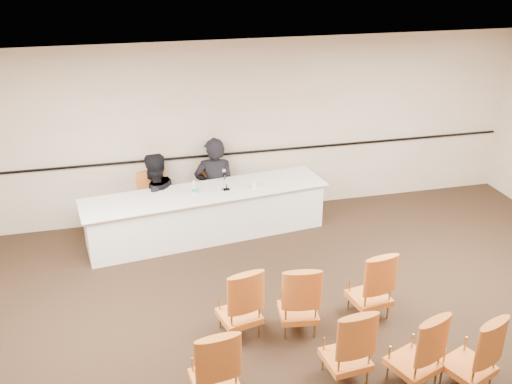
% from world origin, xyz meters
% --- Properties ---
extents(floor, '(10.00, 10.00, 0.00)m').
position_xyz_m(floor, '(0.00, 0.00, 0.00)').
color(floor, black).
rests_on(floor, ground).
extents(ceiling, '(10.00, 10.00, 0.00)m').
position_xyz_m(ceiling, '(0.00, 0.00, 3.00)').
color(ceiling, white).
rests_on(ceiling, ground).
extents(wall_back, '(10.00, 0.04, 3.00)m').
position_xyz_m(wall_back, '(0.00, 4.00, 1.50)').
color(wall_back, beige).
rests_on(wall_back, ground).
extents(wall_rail, '(9.80, 0.04, 0.03)m').
position_xyz_m(wall_rail, '(0.00, 3.96, 1.10)').
color(wall_rail, black).
rests_on(wall_rail, wall_back).
extents(panel_table, '(3.99, 1.40, 0.78)m').
position_xyz_m(panel_table, '(-0.75, 3.20, 0.39)').
color(panel_table, white).
rests_on(panel_table, ground).
extents(panelist_main, '(0.78, 0.59, 1.91)m').
position_xyz_m(panelist_main, '(-0.50, 3.81, 0.51)').
color(panelist_main, black).
rests_on(panelist_main, ground).
extents(panelist_main_chair, '(0.56, 0.56, 0.95)m').
position_xyz_m(panelist_main_chair, '(-0.50, 3.81, 0.47)').
color(panelist_main_chair, '#CD6524').
rests_on(panelist_main_chair, ground).
extents(panelist_second, '(1.07, 0.98, 1.77)m').
position_xyz_m(panelist_second, '(-1.53, 3.68, 0.43)').
color(panelist_second, black).
rests_on(panelist_second, ground).
extents(panelist_second_chair, '(0.56, 0.56, 0.95)m').
position_xyz_m(panelist_second_chair, '(-1.53, 3.68, 0.47)').
color(panelist_second_chair, '#CD6524').
rests_on(panelist_second_chair, ground).
extents(papers, '(0.31, 0.23, 0.00)m').
position_xyz_m(papers, '(-0.35, 3.21, 0.78)').
color(papers, white).
rests_on(papers, panel_table).
extents(microphone, '(0.11, 0.22, 0.30)m').
position_xyz_m(microphone, '(-0.42, 3.18, 0.93)').
color(microphone, black).
rests_on(microphone, panel_table).
extents(water_bottle, '(0.07, 0.07, 0.22)m').
position_xyz_m(water_bottle, '(-0.93, 3.18, 0.89)').
color(water_bottle, teal).
rests_on(water_bottle, panel_table).
extents(drinking_glass, '(0.07, 0.07, 0.10)m').
position_xyz_m(drinking_glass, '(-0.54, 3.16, 0.83)').
color(drinking_glass, silver).
rests_on(drinking_glass, panel_table).
extents(coffee_cup, '(0.09, 0.09, 0.13)m').
position_xyz_m(coffee_cup, '(0.03, 3.17, 0.85)').
color(coffee_cup, white).
rests_on(coffee_cup, panel_table).
extents(aud_chair_front_left, '(0.60, 0.60, 0.95)m').
position_xyz_m(aud_chair_front_left, '(-0.78, 0.61, 0.47)').
color(aud_chair_front_left, '#CD6524').
rests_on(aud_chair_front_left, ground).
extents(aud_chair_front_mid, '(0.57, 0.57, 0.95)m').
position_xyz_m(aud_chair_front_mid, '(-0.06, 0.51, 0.47)').
color(aud_chair_front_mid, '#CD6524').
rests_on(aud_chair_front_mid, ground).
extents(aud_chair_front_right, '(0.57, 0.57, 0.95)m').
position_xyz_m(aud_chair_front_right, '(0.91, 0.59, 0.47)').
color(aud_chair_front_right, '#CD6524').
rests_on(aud_chair_front_right, ground).
extents(aud_chair_back_left, '(0.55, 0.55, 0.95)m').
position_xyz_m(aud_chair_back_left, '(-1.27, -0.41, 0.47)').
color(aud_chair_back_left, '#CD6524').
rests_on(aud_chair_back_left, ground).
extents(aud_chair_back_mid, '(0.54, 0.54, 0.95)m').
position_xyz_m(aud_chair_back_mid, '(0.19, -0.43, 0.47)').
color(aud_chair_back_mid, '#CD6524').
rests_on(aud_chair_back_mid, ground).
extents(aud_chair_back_right, '(0.64, 0.64, 0.95)m').
position_xyz_m(aud_chair_back_right, '(0.86, -0.68, 0.47)').
color(aud_chair_back_right, '#CD6524').
rests_on(aud_chair_back_right, ground).
extents(aud_chair_extra, '(0.65, 0.65, 0.95)m').
position_xyz_m(aud_chair_extra, '(1.41, -0.86, 0.47)').
color(aud_chair_extra, '#CD6524').
rests_on(aud_chair_extra, ground).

